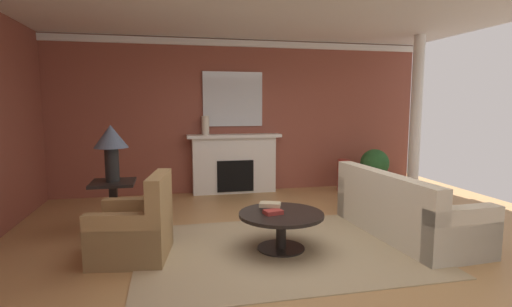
{
  "coord_description": "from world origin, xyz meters",
  "views": [
    {
      "loc": [
        -1.29,
        -4.44,
        1.72
      ],
      "look_at": [
        -0.07,
        1.08,
        1.0
      ],
      "focal_mm": 27.41,
      "sensor_mm": 36.0,
      "label": 1
    }
  ],
  "objects_px": {
    "fireplace": "(234,165)",
    "potted_plant": "(375,166)",
    "armchair_near_window": "(135,231)",
    "table_lamp": "(111,142)",
    "vase_mantel_left": "(205,126)",
    "vase_tall_corner": "(344,175)",
    "side_table": "(114,204)",
    "coffee_table": "(281,222)",
    "sofa": "(403,213)",
    "mantel_mirror": "(233,99)"
  },
  "relations": [
    {
      "from": "sofa",
      "to": "fireplace",
      "type": "bearing_deg",
      "value": 120.97
    },
    {
      "from": "sofa",
      "to": "side_table",
      "type": "bearing_deg",
      "value": 166.07
    },
    {
      "from": "vase_mantel_left",
      "to": "potted_plant",
      "type": "height_order",
      "value": "vase_mantel_left"
    },
    {
      "from": "potted_plant",
      "to": "coffee_table",
      "type": "bearing_deg",
      "value": -135.26
    },
    {
      "from": "coffee_table",
      "to": "fireplace",
      "type": "bearing_deg",
      "value": 90.95
    },
    {
      "from": "fireplace",
      "to": "vase_mantel_left",
      "type": "height_order",
      "value": "vase_mantel_left"
    },
    {
      "from": "fireplace",
      "to": "mantel_mirror",
      "type": "xyz_separation_m",
      "value": [
        -0.0,
        0.12,
        1.27
      ]
    },
    {
      "from": "vase_mantel_left",
      "to": "potted_plant",
      "type": "relative_size",
      "value": 0.43
    },
    {
      "from": "coffee_table",
      "to": "table_lamp",
      "type": "height_order",
      "value": "table_lamp"
    },
    {
      "from": "coffee_table",
      "to": "vase_mantel_left",
      "type": "bearing_deg",
      "value": 101.17
    },
    {
      "from": "vase_tall_corner",
      "to": "potted_plant",
      "type": "height_order",
      "value": "potted_plant"
    },
    {
      "from": "sofa",
      "to": "table_lamp",
      "type": "xyz_separation_m",
      "value": [
        -3.72,
        0.92,
        0.93
      ]
    },
    {
      "from": "mantel_mirror",
      "to": "vase_tall_corner",
      "type": "height_order",
      "value": "mantel_mirror"
    },
    {
      "from": "armchair_near_window",
      "to": "potted_plant",
      "type": "distance_m",
      "value": 5.05
    },
    {
      "from": "fireplace",
      "to": "armchair_near_window",
      "type": "xyz_separation_m",
      "value": [
        -1.61,
        -2.97,
        -0.24
      ]
    },
    {
      "from": "table_lamp",
      "to": "vase_tall_corner",
      "type": "height_order",
      "value": "table_lamp"
    },
    {
      "from": "mantel_mirror",
      "to": "vase_mantel_left",
      "type": "distance_m",
      "value": 0.76
    },
    {
      "from": "coffee_table",
      "to": "table_lamp",
      "type": "distance_m",
      "value": 2.45
    },
    {
      "from": "coffee_table",
      "to": "vase_tall_corner",
      "type": "distance_m",
      "value": 3.5
    },
    {
      "from": "sofa",
      "to": "vase_tall_corner",
      "type": "distance_m",
      "value": 2.66
    },
    {
      "from": "side_table",
      "to": "vase_mantel_left",
      "type": "xyz_separation_m",
      "value": [
        1.41,
        1.96,
        0.92
      ]
    },
    {
      "from": "coffee_table",
      "to": "side_table",
      "type": "xyz_separation_m",
      "value": [
        -2.01,
        1.08,
        0.06
      ]
    },
    {
      "from": "fireplace",
      "to": "potted_plant",
      "type": "height_order",
      "value": "fireplace"
    },
    {
      "from": "mantel_mirror",
      "to": "vase_mantel_left",
      "type": "relative_size",
      "value": 3.25
    },
    {
      "from": "vase_mantel_left",
      "to": "coffee_table",
      "type": "bearing_deg",
      "value": -78.83
    },
    {
      "from": "armchair_near_window",
      "to": "vase_tall_corner",
      "type": "distance_m",
      "value": 4.61
    },
    {
      "from": "fireplace",
      "to": "vase_mantel_left",
      "type": "relative_size",
      "value": 5.07
    },
    {
      "from": "table_lamp",
      "to": "potted_plant",
      "type": "height_order",
      "value": "table_lamp"
    },
    {
      "from": "vase_tall_corner",
      "to": "potted_plant",
      "type": "xyz_separation_m",
      "value": [
        0.6,
        -0.12,
        0.18
      ]
    },
    {
      "from": "vase_mantel_left",
      "to": "mantel_mirror",
      "type": "bearing_deg",
      "value": 17.18
    },
    {
      "from": "armchair_near_window",
      "to": "table_lamp",
      "type": "relative_size",
      "value": 1.27
    },
    {
      "from": "mantel_mirror",
      "to": "sofa",
      "type": "relative_size",
      "value": 0.54
    },
    {
      "from": "armchair_near_window",
      "to": "table_lamp",
      "type": "bearing_deg",
      "value": 110.05
    },
    {
      "from": "mantel_mirror",
      "to": "sofa",
      "type": "xyz_separation_m",
      "value": [
        1.76,
        -3.06,
        -1.51
      ]
    },
    {
      "from": "mantel_mirror",
      "to": "side_table",
      "type": "bearing_deg",
      "value": -132.54
    },
    {
      "from": "side_table",
      "to": "potted_plant",
      "type": "bearing_deg",
      "value": 18.69
    },
    {
      "from": "vase_mantel_left",
      "to": "vase_tall_corner",
      "type": "bearing_deg",
      "value": -5.29
    },
    {
      "from": "armchair_near_window",
      "to": "vase_mantel_left",
      "type": "relative_size",
      "value": 2.68
    },
    {
      "from": "table_lamp",
      "to": "vase_mantel_left",
      "type": "bearing_deg",
      "value": 54.37
    },
    {
      "from": "table_lamp",
      "to": "vase_mantel_left",
      "type": "distance_m",
      "value": 2.42
    },
    {
      "from": "potted_plant",
      "to": "sofa",
      "type": "bearing_deg",
      "value": -111.45
    },
    {
      "from": "armchair_near_window",
      "to": "vase_tall_corner",
      "type": "relative_size",
      "value": 1.51
    },
    {
      "from": "mantel_mirror",
      "to": "armchair_near_window",
      "type": "relative_size",
      "value": 1.21
    },
    {
      "from": "table_lamp",
      "to": "vase_tall_corner",
      "type": "distance_m",
      "value": 4.54
    },
    {
      "from": "sofa",
      "to": "side_table",
      "type": "relative_size",
      "value": 3.07
    },
    {
      "from": "fireplace",
      "to": "armchair_near_window",
      "type": "distance_m",
      "value": 3.38
    },
    {
      "from": "coffee_table",
      "to": "sofa",
      "type": "bearing_deg",
      "value": 5.31
    },
    {
      "from": "coffee_table",
      "to": "vase_tall_corner",
      "type": "height_order",
      "value": "vase_tall_corner"
    },
    {
      "from": "vase_tall_corner",
      "to": "table_lamp",
      "type": "bearing_deg",
      "value": -157.35
    },
    {
      "from": "mantel_mirror",
      "to": "table_lamp",
      "type": "distance_m",
      "value": 2.95
    }
  ]
}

